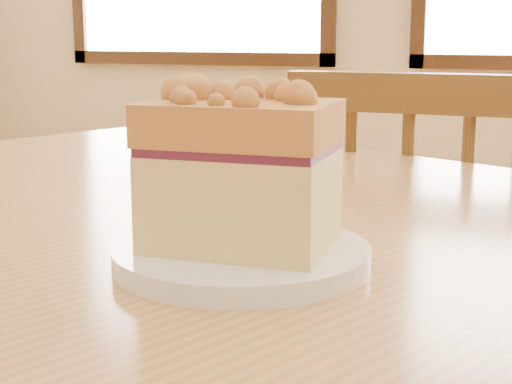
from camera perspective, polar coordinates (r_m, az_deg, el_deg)
cafe_table_main at (r=0.80m, az=-1.71°, el=-7.79°), size 1.52×1.29×0.75m
cafe_chair_main at (r=1.37m, az=11.64°, el=-9.29°), size 0.40×0.40×0.88m
plate at (r=0.60m, az=-1.05°, el=-4.74°), size 0.20×0.20×0.02m
cake_slice at (r=0.58m, az=-1.11°, el=1.78°), size 0.15×0.11×0.13m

